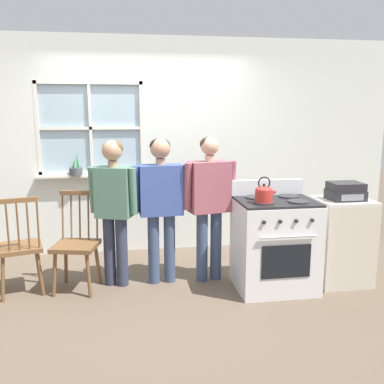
# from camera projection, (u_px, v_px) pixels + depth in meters

# --- Properties ---
(ground_plane) EXTENTS (16.00, 16.00, 0.00)m
(ground_plane) POSITION_uv_depth(u_px,v_px,m) (160.00, 292.00, 4.31)
(ground_plane) COLOR brown
(wall_back) EXTENTS (6.40, 0.16, 2.70)m
(wall_back) POSITION_uv_depth(u_px,v_px,m) (153.00, 148.00, 5.43)
(wall_back) COLOR silver
(wall_back) RESTS_ON ground_plane
(chair_by_window) EXTENTS (0.51, 0.49, 1.00)m
(chair_by_window) POSITION_uv_depth(u_px,v_px,m) (20.00, 248.00, 4.22)
(chair_by_window) COLOR brown
(chair_by_window) RESTS_ON ground_plane
(chair_near_wall) EXTENTS (0.50, 0.48, 1.00)m
(chair_near_wall) POSITION_uv_depth(u_px,v_px,m) (76.00, 245.00, 4.31)
(chair_near_wall) COLOR brown
(chair_near_wall) RESTS_ON ground_plane
(person_elderly_left) EXTENTS (0.51, 0.31, 1.51)m
(person_elderly_left) POSITION_uv_depth(u_px,v_px,m) (114.00, 199.00, 4.33)
(person_elderly_left) COLOR #2D3347
(person_elderly_left) RESTS_ON ground_plane
(person_teen_center) EXTENTS (0.60, 0.24, 1.53)m
(person_teen_center) POSITION_uv_depth(u_px,v_px,m) (161.00, 196.00, 4.40)
(person_teen_center) COLOR #384766
(person_teen_center) RESTS_ON ground_plane
(person_adult_right) EXTENTS (0.58, 0.29, 1.54)m
(person_adult_right) POSITION_uv_depth(u_px,v_px,m) (209.00, 196.00, 4.46)
(person_adult_right) COLOR #384766
(person_adult_right) RESTS_ON ground_plane
(stove) EXTENTS (0.78, 0.68, 1.08)m
(stove) POSITION_uv_depth(u_px,v_px,m) (275.00, 243.00, 4.34)
(stove) COLOR silver
(stove) RESTS_ON ground_plane
(kettle) EXTENTS (0.21, 0.17, 0.25)m
(kettle) POSITION_uv_depth(u_px,v_px,m) (264.00, 193.00, 4.08)
(kettle) COLOR red
(kettle) RESTS_ON stove
(potted_plant) EXTENTS (0.16, 0.16, 0.28)m
(potted_plant) POSITION_uv_depth(u_px,v_px,m) (76.00, 170.00, 5.24)
(potted_plant) COLOR #42474C
(potted_plant) RESTS_ON wall_back
(side_counter) EXTENTS (0.55, 0.50, 0.90)m
(side_counter) POSITION_uv_depth(u_px,v_px,m) (341.00, 241.00, 4.50)
(side_counter) COLOR beige
(side_counter) RESTS_ON ground_plane
(stereo) EXTENTS (0.34, 0.29, 0.18)m
(stereo) POSITION_uv_depth(u_px,v_px,m) (346.00, 191.00, 4.37)
(stereo) COLOR #232326
(stereo) RESTS_ON side_counter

